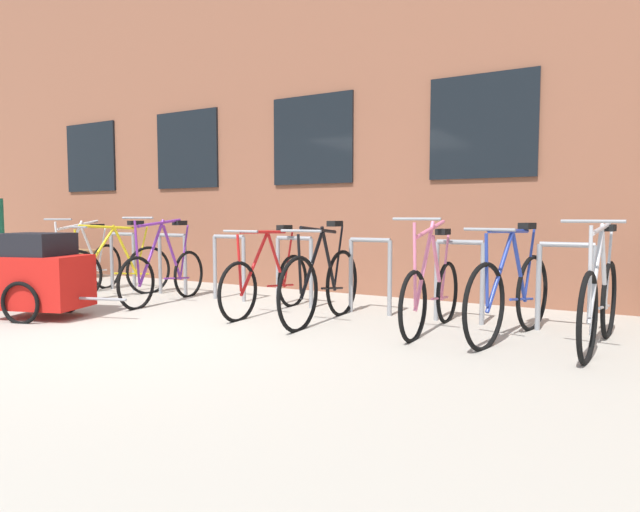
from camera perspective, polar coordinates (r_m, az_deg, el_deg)
The scene contains 14 objects.
ground_plane at distance 5.44m, azimuth -18.04°, elevation -7.59°, with size 42.00×42.00×0.00m, color #B2ADA0.
storefront_building at distance 10.97m, azimuth 7.97°, elevation 16.31°, with size 28.00×6.42×6.79m.
bike_rack at distance 6.51m, azimuth -2.75°, elevation -0.94°, with size 6.52×0.05×0.86m.
bicycle_purple at distance 7.12m, azimuth -16.15°, elevation -1.72°, with size 0.44×1.68×1.11m.
bicycle_white at distance 8.44m, azimuth -23.77°, elevation -0.96°, with size 0.54×1.67×1.08m.
bicycle_red at distance 6.13m, azimuth -5.56°, elevation -2.61°, with size 0.44×1.72×1.01m.
bicycle_silver at distance 5.02m, azimuth 27.47°, elevation -4.28°, with size 0.44×1.76×1.09m.
bicycle_pink at distance 5.27m, azimuth 11.75°, elevation -3.76°, with size 0.44×1.64×1.10m.
bicycle_blue at distance 5.11m, azimuth 19.52°, elevation -3.82°, with size 0.54×1.75×1.05m.
bicycle_yellow at distance 7.76m, azimuth -20.93°, elevation -1.31°, with size 0.53×1.68×1.05m.
bicycle_black at distance 5.56m, azimuth 0.21°, elevation -2.97°, with size 0.44×1.69×1.07m.
bike_trailer at distance 6.54m, azimuth -27.46°, elevation -1.68°, with size 1.48×0.84×0.93m.
wooden_bench at distance 10.96m, azimuth -25.77°, elevation 0.02°, with size 1.77×0.40×0.50m.
backpack at distance 8.92m, azimuth -27.84°, elevation -1.88°, with size 0.28×0.20×0.44m, color maroon.
Camera 1 is at (3.94, -3.59, 1.10)m, focal length 30.24 mm.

